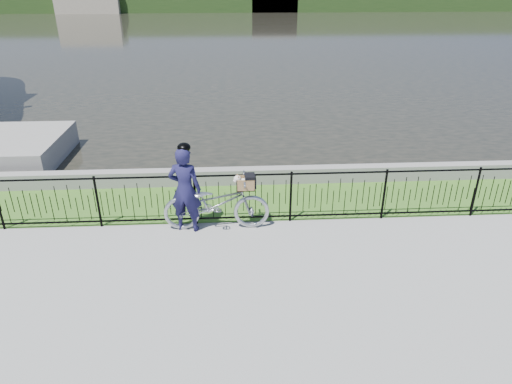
{
  "coord_description": "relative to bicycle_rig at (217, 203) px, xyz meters",
  "views": [
    {
      "loc": [
        -0.23,
        -6.93,
        4.84
      ],
      "look_at": [
        0.23,
        1.0,
        1.0
      ],
      "focal_mm": 32.0,
      "sensor_mm": 36.0,
      "label": 1
    }
  ],
  "objects": [
    {
      "name": "fence",
      "position": [
        0.55,
        0.2,
        -0.0
      ],
      "size": [
        14.0,
        0.06,
        1.15
      ],
      "primitive_type": null,
      "color": "black",
      "rests_on": "ground"
    },
    {
      "name": "grass_strip",
      "position": [
        0.55,
        1.2,
        -0.57
      ],
      "size": [
        60.0,
        2.0,
        0.01
      ],
      "primitive_type": "cube",
      "color": "#3B6820",
      "rests_on": "ground"
    },
    {
      "name": "water",
      "position": [
        0.55,
        31.6,
        -0.58
      ],
      "size": [
        120.0,
        120.0,
        0.0
      ],
      "primitive_type": "plane",
      "color": "black",
      "rests_on": "ground"
    },
    {
      "name": "quay_wall",
      "position": [
        0.55,
        2.2,
        -0.38
      ],
      "size": [
        60.0,
        0.3,
        0.4
      ],
      "primitive_type": "cube",
      "color": "gray",
      "rests_on": "ground"
    },
    {
      "name": "ground",
      "position": [
        0.55,
        -1.4,
        -0.58
      ],
      "size": [
        120.0,
        120.0,
        0.0
      ],
      "primitive_type": "plane",
      "color": "gray",
      "rests_on": "ground"
    },
    {
      "name": "bicycle_rig",
      "position": [
        0.0,
        0.0,
        0.0
      ],
      "size": [
        2.17,
        0.76,
        1.21
      ],
      "color": "#AAAEB6",
      "rests_on": "ground"
    },
    {
      "name": "cyclist",
      "position": [
        -0.62,
        -0.02,
        0.35
      ],
      "size": [
        0.74,
        0.56,
        1.89
      ],
      "color": "#18163D",
      "rests_on": "ground"
    }
  ]
}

